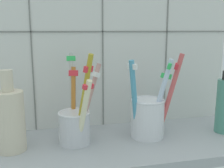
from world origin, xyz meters
The scene contains 5 objects.
counter_slab centered at (0.00, 0.00, 1.00)cm, with size 64.00×22.00×2.00cm, color #9EA3A8.
tile_wall_back centered at (0.00, 12.00, 22.50)cm, with size 64.00×2.20×45.00cm.
toothbrush_cup_left centered at (-7.57, 1.43, 6.72)cm, with size 9.55×12.38×18.80cm.
toothbrush_cup_right centered at (8.14, 1.28, 7.06)cm, with size 12.18×8.28×18.34cm.
ceramic_vase centered at (-20.12, 0.77, 8.27)cm, with size 5.59×5.59×15.81cm.
Camera 1 is at (-12.23, -51.38, 25.07)cm, focal length 43.31 mm.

